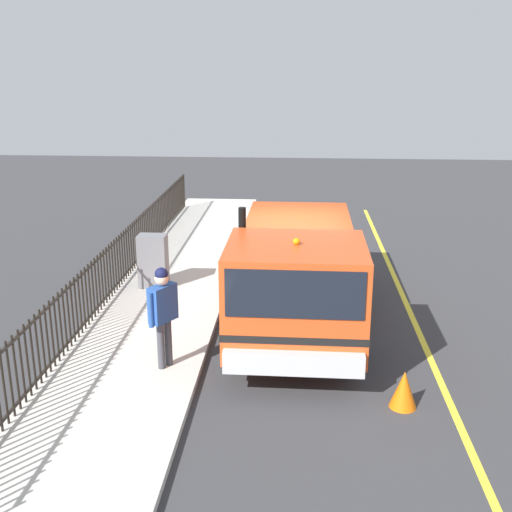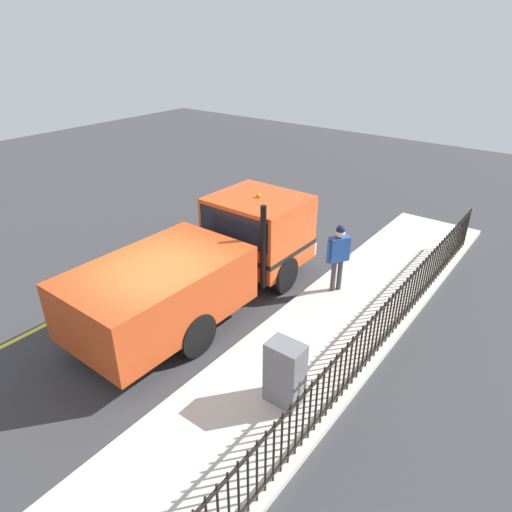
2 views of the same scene
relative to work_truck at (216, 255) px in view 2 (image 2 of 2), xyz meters
The scene contains 8 objects.
ground_plane 2.18m from the work_truck, 85.36° to the right, with size 44.02×44.02×0.00m, color #38383A.
sidewalk_slab 3.62m from the work_truck, 31.25° to the right, with size 2.65×20.01×0.13m, color beige.
lane_marking 3.26m from the work_truck, 143.95° to the right, with size 0.12×18.01×0.01m, color yellow.
work_truck is the anchor object (origin of this frame).
worker_standing 3.01m from the work_truck, 42.71° to the left, with size 0.46×0.56×1.77m.
iron_fence 4.49m from the work_truck, 23.45° to the right, with size 0.04×17.04×1.20m.
utility_cabinet 3.85m from the work_truck, 30.03° to the right, with size 0.65×0.45×1.23m, color slate.
traffic_cone 3.48m from the work_truck, 120.16° to the left, with size 0.42×0.42×0.60m, color orange.
Camera 2 is at (6.43, -5.25, 6.16)m, focal length 31.58 mm.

